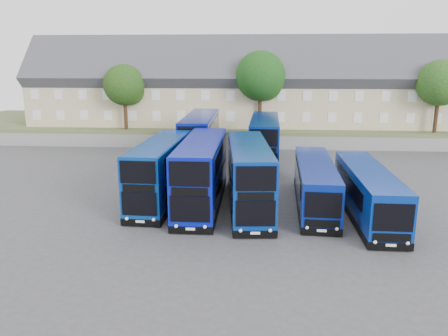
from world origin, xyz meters
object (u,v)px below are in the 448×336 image
dd_front_mid (202,174)px  coach_east_a (315,185)px  tree_mid (262,78)px  dd_front_left (161,172)px  tree_west (126,87)px  tree_east (441,85)px

dd_front_mid → coach_east_a: (7.93, 0.21, -0.73)m
dd_front_mid → tree_mid: tree_mid is taller
dd_front_left → tree_mid: 23.55m
tree_west → tree_east: tree_east is taller
dd_front_left → tree_east: 34.96m
dd_front_left → tree_east: size_ratio=1.36×
tree_west → tree_mid: bearing=1.8°
tree_west → tree_east: bearing=0.0°
dd_front_mid → tree_west: 25.09m
dd_front_mid → tree_mid: 23.37m
tree_mid → tree_east: size_ratio=1.12×
tree_west → tree_east: 36.00m
dd_front_mid → tree_mid: (4.38, 22.21, 5.80)m
dd_front_left → tree_west: bearing=114.6°
dd_front_mid → tree_west: tree_west is taller
dd_front_mid → tree_mid: bearing=78.9°
tree_mid → tree_east: 20.02m
tree_mid → coach_east_a: bearing=-80.8°
dd_front_left → tree_east: bearing=39.9°
coach_east_a → tree_east: bearing=55.6°
dd_front_left → tree_west: size_ratio=1.45×
tree_east → dd_front_left: bearing=-142.5°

